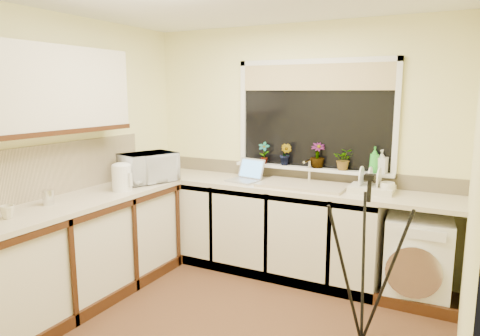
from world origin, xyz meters
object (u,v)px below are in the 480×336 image
microwave (148,168)px  plant_c (318,155)px  cup_left (7,212)px  steel_jar (48,197)px  laptop (247,175)px  soap_bottle_green (374,160)px  washing_machine (417,259)px  tripod (365,261)px  plant_b (286,154)px  dish_rack (372,189)px  cup_back (387,188)px  soap_bottle_clear (382,161)px  plant_d (344,159)px  kettle (122,178)px  plant_a (264,153)px

microwave → plant_c: 1.68m
cup_left → steel_jar: bearing=99.3°
laptop → soap_bottle_green: bearing=22.0°
washing_machine → tripod: bearing=-111.7°
microwave → plant_b: plant_b is taller
dish_rack → cup_back: 0.14m
soap_bottle_green → soap_bottle_clear: soap_bottle_green is taller
microwave → soap_bottle_clear: 2.24m
soap_bottle_green → plant_d: bearing=177.5°
microwave → cup_back: (2.20, 0.54, -0.09)m
plant_c → plant_d: size_ratio=1.18×
tripod → soap_bottle_clear: 1.26m
microwave → plant_c: size_ratio=2.12×
laptop → cup_left: 2.17m
cup_back → cup_left: size_ratio=1.34×
tripod → soap_bottle_clear: (-0.12, 1.13, 0.54)m
soap_bottle_clear → cup_left: 3.11m
microwave → steel_jar: bearing=-167.1°
laptop → tripod: tripod is taller
tripod → cup_left: bearing=-140.5°
steel_jar → soap_bottle_green: 2.83m
kettle → plant_a: plant_a is taller
tripod → kettle: bearing=-165.0°
steel_jar → microwave: 1.09m
plant_c → soap_bottle_green: (0.55, -0.02, -0.00)m
plant_b → cup_back: 1.07m
washing_machine → plant_d: plant_d is taller
plant_c → cup_left: 2.72m
plant_b → plant_a: bearing=-178.2°
laptop → dish_rack: size_ratio=0.92×
soap_bottle_clear → cup_back: (0.09, -0.20, -0.20)m
laptop → soap_bottle_clear: size_ratio=1.64×
tripod → steel_jar: (-2.35, -0.69, 0.34)m
plant_a → soap_bottle_clear: bearing=1.0°
soap_bottle_green → cup_back: (0.15, -0.18, -0.22)m
laptop → plant_a: 0.31m
laptop → tripod: bearing=-21.0°
steel_jar → cup_back: (2.33, 1.62, -0.01)m
washing_machine → dish_rack: (-0.42, 0.07, 0.56)m
soap_bottle_clear → cup_left: bearing=-134.4°
laptop → cup_back: size_ratio=2.59×
kettle → soap_bottle_green: soap_bottle_green is taller
kettle → tripod: tripod is taller
laptop → microwave: 0.98m
soap_bottle_green → cup_back: soap_bottle_green is taller
soap_bottle_green → soap_bottle_clear: 0.07m
cup_back → tripod: bearing=-88.6°
dish_rack → plant_c: (-0.56, 0.18, 0.24)m
dish_rack → soap_bottle_clear: size_ratio=1.78×
tripod → cup_back: size_ratio=9.09×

